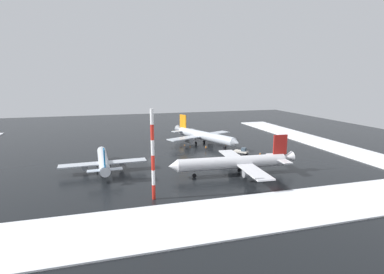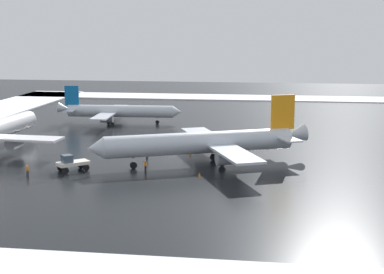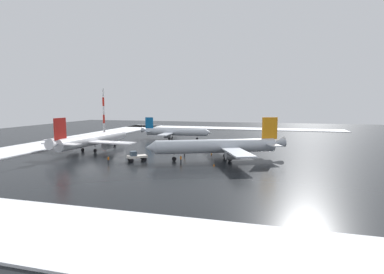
% 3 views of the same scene
% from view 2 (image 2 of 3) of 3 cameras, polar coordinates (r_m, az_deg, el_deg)
% --- Properties ---
extents(ground_plane, '(240.00, 240.00, 0.00)m').
position_cam_2_polar(ground_plane, '(113.19, -2.37, -0.04)').
color(ground_plane, black).
extents(snow_bank_left, '(14.00, 116.00, 0.30)m').
position_cam_2_polar(snow_bank_left, '(178.78, 1.49, 3.89)').
color(snow_bank_left, white).
rests_on(snow_bank_left, ground_plane).
extents(airplane_parked_portside, '(28.07, 33.09, 10.37)m').
position_cam_2_polar(airplane_parked_portside, '(90.09, 1.25, -0.53)').
color(airplane_parked_portside, silver).
rests_on(airplane_parked_portside, ground_plane).
extents(airplane_foreground_jet, '(23.02, 27.78, 8.25)m').
position_cam_2_polar(airplane_foreground_jet, '(130.57, -7.23, 2.51)').
color(airplane_foreground_jet, silver).
rests_on(airplane_foreground_jet, ground_plane).
extents(pushback_tug, '(4.71, 4.89, 2.50)m').
position_cam_2_polar(pushback_tug, '(87.99, -11.61, -2.44)').
color(pushback_tug, silver).
rests_on(pushback_tug, ground_plane).
extents(ground_crew_mid_apron, '(0.36, 0.36, 1.71)m').
position_cam_2_polar(ground_crew_mid_apron, '(94.40, -4.39, -1.57)').
color(ground_crew_mid_apron, black).
rests_on(ground_crew_mid_apron, ground_plane).
extents(ground_crew_beside_wing, '(0.36, 0.36, 1.71)m').
position_cam_2_polar(ground_crew_beside_wing, '(86.29, -15.67, -3.09)').
color(ground_crew_beside_wing, black).
rests_on(ground_crew_beside_wing, ground_plane).
extents(ground_crew_by_nose_gear, '(0.36, 0.36, 1.71)m').
position_cam_2_polar(ground_crew_by_nose_gear, '(86.24, -4.54, -2.73)').
color(ground_crew_by_nose_gear, black).
rests_on(ground_crew_by_nose_gear, ground_plane).
extents(traffic_cone_near_nose, '(0.36, 0.36, 0.55)m').
position_cam_2_polar(traffic_cone_near_nose, '(83.34, 0.72, -3.66)').
color(traffic_cone_near_nose, orange).
rests_on(traffic_cone_near_nose, ground_plane).
extents(traffic_cone_mid_line, '(0.36, 0.36, 0.55)m').
position_cam_2_polar(traffic_cone_mid_line, '(97.30, -0.18, -1.60)').
color(traffic_cone_mid_line, orange).
rests_on(traffic_cone_mid_line, ground_plane).
extents(traffic_cone_wingtip_side, '(0.36, 0.36, 0.55)m').
position_cam_2_polar(traffic_cone_wingtip_side, '(97.94, 1.98, -1.52)').
color(traffic_cone_wingtip_side, orange).
rests_on(traffic_cone_wingtip_side, ground_plane).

